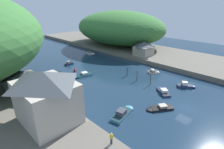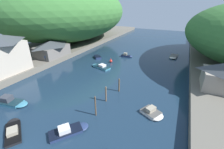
{
  "view_description": "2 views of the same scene",
  "coord_description": "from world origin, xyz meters",
  "px_view_note": "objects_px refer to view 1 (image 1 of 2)",
  "views": [
    {
      "loc": [
        -29.08,
        -9.77,
        17.67
      ],
      "look_at": [
        0.39,
        19.45,
        0.98
      ],
      "focal_mm": 28.0,
      "sensor_mm": 36.0,
      "label": 1
    },
    {
      "loc": [
        13.16,
        -4.06,
        14.4
      ],
      "look_at": [
        1.98,
        19.41,
        2.13
      ],
      "focal_mm": 24.0,
      "sensor_mm": 36.0,
      "label": 2
    }
  ],
  "objects_px": {
    "boat_near_quay": "(123,113)",
    "person_by_boathouse": "(44,90)",
    "boat_far_upstream": "(187,86)",
    "channel_buoy_near": "(75,70)",
    "boat_mid_channel": "(70,63)",
    "waterfront_building": "(47,96)",
    "boat_yellow_tender": "(154,72)",
    "boat_navy_launch": "(91,53)",
    "boat_red_skiff": "(54,74)",
    "boat_moored_right": "(159,108)",
    "boat_far_right_bank": "(163,91)",
    "right_bank_cottage": "(144,48)",
    "boathouse_shed": "(25,81)",
    "person_on_quay": "(111,137)",
    "boat_cabin_cruiser": "(82,75)"
  },
  "relations": [
    {
      "from": "waterfront_building",
      "to": "boat_mid_channel",
      "type": "relative_size",
      "value": 2.62
    },
    {
      "from": "boathouse_shed",
      "to": "channel_buoy_near",
      "type": "height_order",
      "value": "boathouse_shed"
    },
    {
      "from": "boathouse_shed",
      "to": "boat_moored_right",
      "type": "bearing_deg",
      "value": -55.37
    },
    {
      "from": "boat_mid_channel",
      "to": "channel_buoy_near",
      "type": "bearing_deg",
      "value": -26.68
    },
    {
      "from": "boat_near_quay",
      "to": "person_by_boathouse",
      "type": "relative_size",
      "value": 3.54
    },
    {
      "from": "right_bank_cottage",
      "to": "boat_far_upstream",
      "type": "bearing_deg",
      "value": -119.62
    },
    {
      "from": "channel_buoy_near",
      "to": "person_on_quay",
      "type": "height_order",
      "value": "person_on_quay"
    },
    {
      "from": "boathouse_shed",
      "to": "person_on_quay",
      "type": "height_order",
      "value": "boathouse_shed"
    },
    {
      "from": "boat_moored_right",
      "to": "boat_near_quay",
      "type": "distance_m",
      "value": 6.88
    },
    {
      "from": "boat_navy_launch",
      "to": "channel_buoy_near",
      "type": "height_order",
      "value": "channel_buoy_near"
    },
    {
      "from": "boat_far_upstream",
      "to": "channel_buoy_near",
      "type": "relative_size",
      "value": 3.61
    },
    {
      "from": "boat_far_upstream",
      "to": "boat_mid_channel",
      "type": "height_order",
      "value": "boat_far_upstream"
    },
    {
      "from": "person_by_boathouse",
      "to": "person_on_quay",
      "type": "bearing_deg",
      "value": -170.86
    },
    {
      "from": "boat_red_skiff",
      "to": "boat_navy_launch",
      "type": "bearing_deg",
      "value": -20.89
    },
    {
      "from": "boat_yellow_tender",
      "to": "boat_far_right_bank",
      "type": "height_order",
      "value": "boat_yellow_tender"
    },
    {
      "from": "right_bank_cottage",
      "to": "boat_far_upstream",
      "type": "distance_m",
      "value": 23.5
    },
    {
      "from": "waterfront_building",
      "to": "boat_yellow_tender",
      "type": "distance_m",
      "value": 31.57
    },
    {
      "from": "boat_far_upstream",
      "to": "boat_near_quay",
      "type": "xyz_separation_m",
      "value": [
        -18.35,
        3.2,
        -0.01
      ]
    },
    {
      "from": "boat_cabin_cruiser",
      "to": "person_by_boathouse",
      "type": "relative_size",
      "value": 3.32
    },
    {
      "from": "boat_far_upstream",
      "to": "boat_far_right_bank",
      "type": "xyz_separation_m",
      "value": [
        -6.11,
        2.58,
        -0.08
      ]
    },
    {
      "from": "boat_cabin_cruiser",
      "to": "boat_mid_channel",
      "type": "distance_m",
      "value": 11.06
    },
    {
      "from": "boat_moored_right",
      "to": "boat_near_quay",
      "type": "relative_size",
      "value": 0.84
    },
    {
      "from": "waterfront_building",
      "to": "boat_mid_channel",
      "type": "height_order",
      "value": "waterfront_building"
    },
    {
      "from": "person_on_quay",
      "to": "boat_yellow_tender",
      "type": "bearing_deg",
      "value": -70.36
    },
    {
      "from": "boat_near_quay",
      "to": "boat_far_right_bank",
      "type": "height_order",
      "value": "boat_near_quay"
    },
    {
      "from": "boat_yellow_tender",
      "to": "boat_red_skiff",
      "type": "bearing_deg",
      "value": -105.12
    },
    {
      "from": "boat_navy_launch",
      "to": "person_by_boathouse",
      "type": "distance_m",
      "value": 35.56
    },
    {
      "from": "person_by_boathouse",
      "to": "boat_yellow_tender",
      "type": "bearing_deg",
      "value": -95.24
    },
    {
      "from": "channel_buoy_near",
      "to": "boat_cabin_cruiser",
      "type": "bearing_deg",
      "value": -99.3
    },
    {
      "from": "boat_far_upstream",
      "to": "channel_buoy_near",
      "type": "height_order",
      "value": "boat_far_upstream"
    },
    {
      "from": "boat_navy_launch",
      "to": "person_on_quay",
      "type": "bearing_deg",
      "value": 59.47
    },
    {
      "from": "boat_moored_right",
      "to": "person_on_quay",
      "type": "xyz_separation_m",
      "value": [
        -13.07,
        -0.76,
        2.05
      ]
    },
    {
      "from": "boat_far_right_bank",
      "to": "boat_mid_channel",
      "type": "height_order",
      "value": "boat_mid_channel"
    },
    {
      "from": "boat_yellow_tender",
      "to": "boat_near_quay",
      "type": "bearing_deg",
      "value": -43.87
    },
    {
      "from": "boat_mid_channel",
      "to": "person_by_boathouse",
      "type": "xyz_separation_m",
      "value": [
        -15.72,
        -15.75,
        1.94
      ]
    },
    {
      "from": "boat_yellow_tender",
      "to": "channel_buoy_near",
      "type": "height_order",
      "value": "channel_buoy_near"
    },
    {
      "from": "boathouse_shed",
      "to": "boat_far_right_bank",
      "type": "relative_size",
      "value": 1.85
    },
    {
      "from": "boat_yellow_tender",
      "to": "boat_cabin_cruiser",
      "type": "xyz_separation_m",
      "value": [
        -15.4,
        12.15,
        -0.01
      ]
    },
    {
      "from": "boat_far_upstream",
      "to": "boat_moored_right",
      "type": "xyz_separation_m",
      "value": [
        -12.46,
        -0.35,
        -0.14
      ]
    },
    {
      "from": "boat_far_upstream",
      "to": "boat_red_skiff",
      "type": "relative_size",
      "value": 1.21
    },
    {
      "from": "boat_far_upstream",
      "to": "boat_cabin_cruiser",
      "type": "relative_size",
      "value": 0.74
    },
    {
      "from": "boat_near_quay",
      "to": "person_by_boathouse",
      "type": "bearing_deg",
      "value": -164.9
    },
    {
      "from": "channel_buoy_near",
      "to": "person_by_boathouse",
      "type": "xyz_separation_m",
      "value": [
        -13.46,
        -9.55,
        1.86
      ]
    },
    {
      "from": "boat_far_upstream",
      "to": "boat_navy_launch",
      "type": "height_order",
      "value": "boat_far_upstream"
    },
    {
      "from": "waterfront_building",
      "to": "boat_near_quay",
      "type": "relative_size",
      "value": 1.53
    },
    {
      "from": "boat_far_upstream",
      "to": "boat_navy_launch",
      "type": "relative_size",
      "value": 0.96
    },
    {
      "from": "boat_red_skiff",
      "to": "boat_navy_launch",
      "type": "xyz_separation_m",
      "value": [
        20.44,
        9.78,
        -0.04
      ]
    },
    {
      "from": "boathouse_shed",
      "to": "boat_red_skiff",
      "type": "height_order",
      "value": "boathouse_shed"
    },
    {
      "from": "boat_navy_launch",
      "to": "channel_buoy_near",
      "type": "relative_size",
      "value": 3.76
    },
    {
      "from": "boat_navy_launch",
      "to": "boat_near_quay",
      "type": "xyz_separation_m",
      "value": [
        -21.21,
        -35.29,
        0.12
      ]
    }
  ]
}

